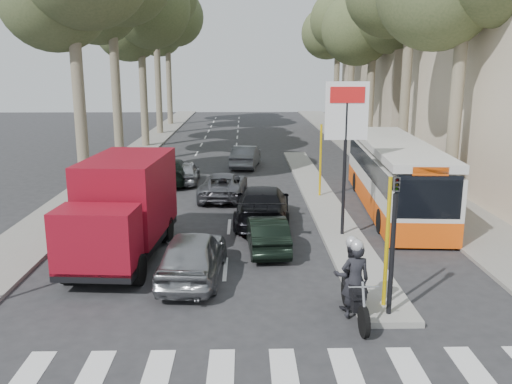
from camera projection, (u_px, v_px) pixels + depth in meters
ground at (256, 295)px, 14.80m from camera, size 120.00×120.00×0.00m
sidewalk_right at (367, 151)px, 39.30m from camera, size 3.20×70.00×0.12m
median_left at (145, 146)px, 41.87m from camera, size 2.40×64.00×0.12m
traffic_island at (319, 197)px, 25.56m from camera, size 1.50×26.00×0.16m
building_far at (428, 43)px, 46.40m from camera, size 11.00×20.00×16.00m
billboard at (346, 137)px, 18.89m from camera, size 1.50×12.10×5.60m
traffic_light_island at (394, 223)px, 12.84m from camera, size 0.16×0.41×3.60m
tree_l_c at (142, 11)px, 39.71m from camera, size 7.40×7.20×13.71m
tree_l_e at (168, 19)px, 55.12m from camera, size 7.40×7.20×14.49m
tree_r_c at (375, 14)px, 38.20m from camera, size 7.40×7.20×13.32m
tree_r_d at (355, 5)px, 45.67m from camera, size 7.40×7.20×14.88m
tree_r_e at (340, 21)px, 53.62m from camera, size 7.40×7.20×14.10m
silver_hatchback at (193, 255)px, 15.84m from camera, size 2.00×4.37×1.45m
dark_hatchback at (267, 233)px, 18.33m from camera, size 1.49×3.69×1.19m
queue_car_a at (224, 185)px, 25.55m from camera, size 2.34×4.54×1.22m
queue_car_b at (263, 205)px, 21.45m from camera, size 2.42×5.28×1.50m
queue_car_c at (185, 172)px, 28.75m from camera, size 1.46×3.52×1.19m
queue_car_d at (246, 156)px, 33.30m from camera, size 1.98×4.26×1.35m
queue_car_e at (171, 171)px, 28.80m from camera, size 2.04×4.60×1.31m
red_truck at (123, 207)px, 17.35m from camera, size 2.74×6.22×3.24m
city_bus at (394, 173)px, 23.45m from camera, size 3.24×11.47×2.99m
motorcycle at (353, 280)px, 13.43m from camera, size 0.90×2.45×2.08m
pedestrian_near at (409, 180)px, 24.61m from camera, size 1.14×1.12×1.83m
pedestrian_far at (450, 172)px, 27.05m from camera, size 1.09×0.53×1.65m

